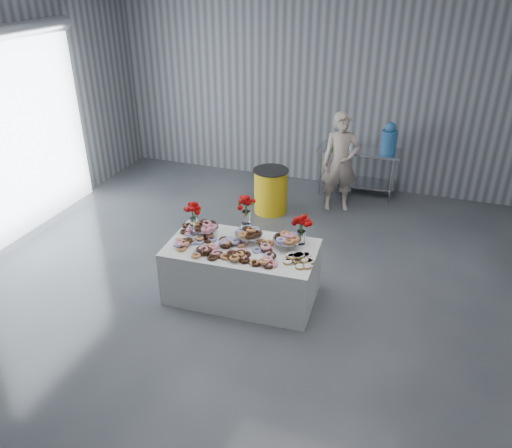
# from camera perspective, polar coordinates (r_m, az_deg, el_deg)

# --- Properties ---
(ground) EXTENTS (9.00, 9.00, 0.00)m
(ground) POSITION_cam_1_polar(r_m,az_deg,el_deg) (6.52, -2.80, -9.54)
(ground) COLOR #393C41
(ground) RESTS_ON ground
(room_walls) EXTENTS (8.04, 9.04, 4.02)m
(room_walls) POSITION_cam_1_polar(r_m,az_deg,el_deg) (5.52, -5.88, 13.92)
(room_walls) COLOR gray
(room_walls) RESTS_ON ground
(display_table) EXTENTS (1.95, 1.09, 0.75)m
(display_table) POSITION_cam_1_polar(r_m,az_deg,el_deg) (6.52, -1.62, -5.48)
(display_table) COLOR white
(display_table) RESTS_ON ground
(prep_table) EXTENTS (1.50, 0.60, 0.90)m
(prep_table) POSITION_cam_1_polar(r_m,az_deg,el_deg) (9.54, 11.58, 6.81)
(prep_table) COLOR silver
(prep_table) RESTS_ON ground
(donut_mounds) EXTENTS (1.84, 0.89, 0.09)m
(donut_mounds) POSITION_cam_1_polar(r_m,az_deg,el_deg) (6.25, -1.83, -2.50)
(donut_mounds) COLOR #BF7C45
(donut_mounds) RESTS_ON display_table
(cake_stand_left) EXTENTS (0.36, 0.36, 0.17)m
(cake_stand_left) POSITION_cam_1_polar(r_m,az_deg,el_deg) (6.54, -5.85, -0.23)
(cake_stand_left) COLOR silver
(cake_stand_left) RESTS_ON display_table
(cake_stand_mid) EXTENTS (0.36, 0.36, 0.17)m
(cake_stand_mid) POSITION_cam_1_polar(r_m,az_deg,el_deg) (6.36, -0.83, -0.96)
(cake_stand_mid) COLOR silver
(cake_stand_mid) RESTS_ON display_table
(cake_stand_right) EXTENTS (0.36, 0.36, 0.17)m
(cake_stand_right) POSITION_cam_1_polar(r_m,az_deg,el_deg) (6.25, 3.55, -1.59)
(cake_stand_right) COLOR silver
(cake_stand_right) RESTS_ON display_table
(danish_pile) EXTENTS (0.48, 0.48, 0.11)m
(danish_pile) POSITION_cam_1_polar(r_m,az_deg,el_deg) (6.00, 4.72, -3.91)
(danish_pile) COLOR white
(danish_pile) RESTS_ON display_table
(bouquet_left) EXTENTS (0.26, 0.26, 0.42)m
(bouquet_left) POSITION_cam_1_polar(r_m,az_deg,el_deg) (6.63, -7.20, 1.58)
(bouquet_left) COLOR white
(bouquet_left) RESTS_ON display_table
(bouquet_right) EXTENTS (0.26, 0.26, 0.42)m
(bouquet_right) POSITION_cam_1_polar(r_m,az_deg,el_deg) (6.27, 5.24, 0.11)
(bouquet_right) COLOR white
(bouquet_right) RESTS_ON display_table
(bouquet_center) EXTENTS (0.26, 0.26, 0.57)m
(bouquet_center) POSITION_cam_1_polar(r_m,az_deg,el_deg) (6.45, -1.17, 1.85)
(bouquet_center) COLOR silver
(bouquet_center) RESTS_ON display_table
(water_jug) EXTENTS (0.28, 0.28, 0.55)m
(water_jug) POSITION_cam_1_polar(r_m,az_deg,el_deg) (9.33, 14.95, 9.40)
(water_jug) COLOR #3A81C6
(water_jug) RESTS_ON prep_table
(drink_bottles) EXTENTS (0.54, 0.08, 0.27)m
(drink_bottles) POSITION_cam_1_polar(r_m,az_deg,el_deg) (9.36, 9.77, 9.26)
(drink_bottles) COLOR #268C33
(drink_bottles) RESTS_ON prep_table
(person) EXTENTS (0.74, 0.61, 1.75)m
(person) POSITION_cam_1_polar(r_m,az_deg,el_deg) (8.80, 9.60, 6.95)
(person) COLOR #CC8C93
(person) RESTS_ON ground
(trash_barrel) EXTENTS (0.62, 0.62, 0.79)m
(trash_barrel) POSITION_cam_1_polar(r_m,az_deg,el_deg) (8.74, 1.67, 3.82)
(trash_barrel) COLOR gold
(trash_barrel) RESTS_ON ground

